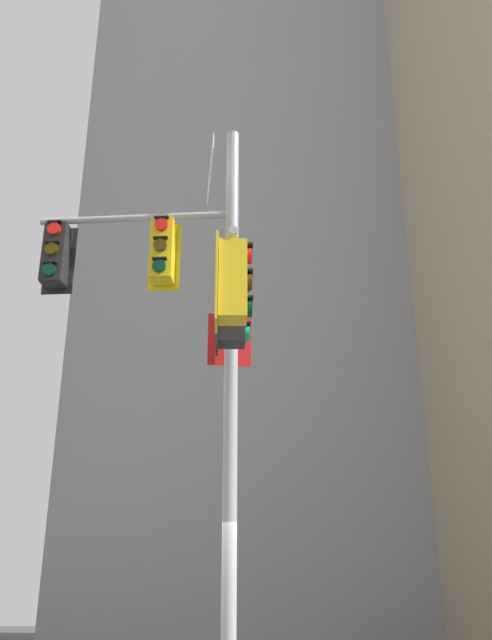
% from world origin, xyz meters
% --- Properties ---
extents(building_mid_block, '(14.73, 14.73, 41.83)m').
position_xyz_m(building_mid_block, '(3.73, 24.19, 20.92)').
color(building_mid_block, '#9399A3').
rests_on(building_mid_block, ground).
extents(signal_pole_assembly, '(3.27, 2.99, 8.60)m').
position_xyz_m(signal_pole_assembly, '(-0.64, -0.26, 5.25)').
color(signal_pole_assembly, '#9EA0A3').
rests_on(signal_pole_assembly, ground).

